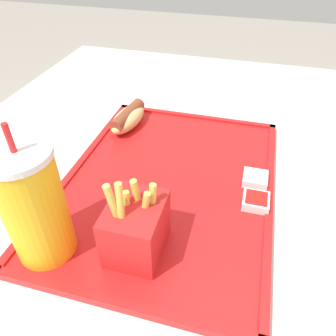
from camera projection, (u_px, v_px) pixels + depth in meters
The scene contains 7 objects.
dining_table at pixel (182, 290), 0.80m from camera, with size 1.21×1.02×0.70m.
food_tray at pixel (168, 184), 0.56m from camera, with size 0.47×0.35×0.01m.
soda_cup at pixel (34, 205), 0.40m from camera, with size 0.08×0.08×0.20m.
hot_dog_far at pixel (128, 118), 0.69m from camera, with size 0.12×0.06×0.04m.
fries_carton at pixel (136, 227), 0.43m from camera, with size 0.09×0.07×0.13m.
sauce_cup_mayo at pixel (255, 178), 0.56m from camera, with size 0.04×0.04×0.02m.
sauce_cup_ketchup at pixel (256, 201), 0.51m from camera, with size 0.04×0.04×0.02m.
Camera 1 is at (-0.43, -0.08, 1.08)m, focal length 35.00 mm.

